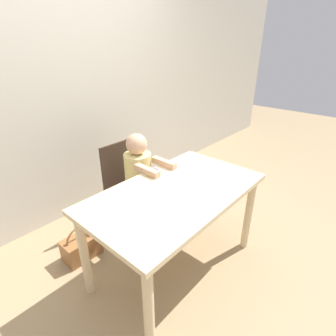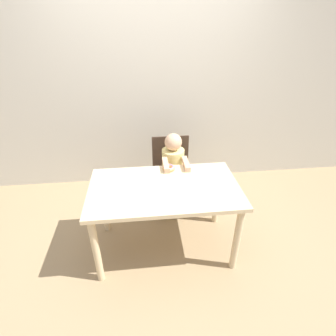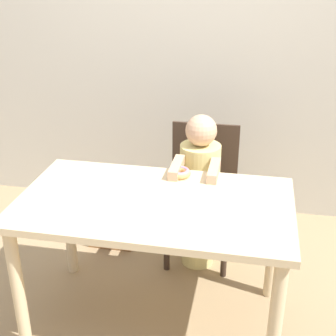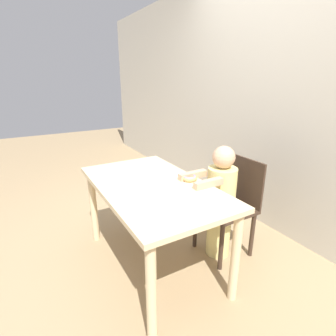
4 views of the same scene
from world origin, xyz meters
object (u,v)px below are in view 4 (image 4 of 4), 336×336
object	(u,v)px
donut	(189,178)
handbag	(189,211)
child_figure	(220,202)
chair	(230,205)

from	to	relation	value
donut	handbag	xyz separation A→B (m)	(-0.50, 0.36, -0.62)
child_figure	donut	bearing A→B (deg)	-106.35
chair	child_figure	bearing A→B (deg)	-90.00
chair	child_figure	xyz separation A→B (m)	(0.00, -0.12, 0.05)
child_figure	handbag	distance (m)	0.70
chair	donut	distance (m)	0.48
chair	handbag	bearing A→B (deg)	-178.76
donut	handbag	world-z (taller)	donut
child_figure	donut	xyz separation A→B (m)	(-0.08, -0.26, 0.24)
chair	donut	xyz separation A→B (m)	(-0.08, -0.38, 0.29)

